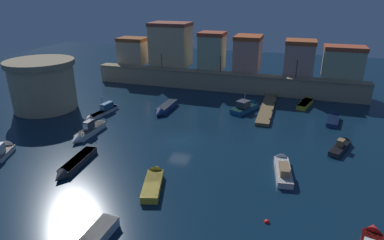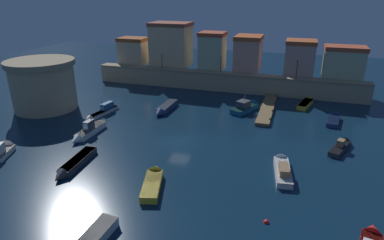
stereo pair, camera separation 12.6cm
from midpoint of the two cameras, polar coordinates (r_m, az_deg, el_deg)
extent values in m
plane|color=#0C2338|center=(41.48, -2.12, -3.65)|extent=(136.25, 136.25, 0.00)
cube|color=tan|center=(62.58, 5.32, 6.50)|extent=(50.36, 2.21, 3.16)
cube|color=gray|center=(62.17, 5.37, 8.02)|extent=(50.36, 2.51, 0.24)
cube|color=tan|center=(71.44, -9.93, 11.36)|extent=(5.43, 4.25, 4.68)
cube|color=brown|center=(71.04, -10.07, 13.49)|extent=(5.65, 4.42, 0.70)
cube|color=#D7B485|center=(68.53, -3.55, 12.55)|extent=(7.49, 5.74, 7.84)
cube|color=brown|center=(68.01, -3.63, 16.11)|extent=(7.79, 5.96, 0.70)
cube|color=#B1B990|center=(65.44, 3.55, 11.47)|extent=(4.63, 4.53, 6.35)
cube|color=#A4442C|center=(64.93, 3.62, 14.54)|extent=(4.82, 4.71, 0.70)
cube|color=tan|center=(64.85, 9.64, 10.92)|extent=(4.67, 5.93, 5.89)
cube|color=#B24C25|center=(64.35, 9.83, 13.81)|extent=(4.85, 6.16, 0.70)
cube|color=tan|center=(63.74, 18.04, 9.84)|extent=(5.06, 4.93, 5.52)
cube|color=#A84E28|center=(63.25, 18.37, 12.60)|extent=(5.26, 5.12, 0.70)
cube|color=#B2B68C|center=(63.94, 24.59, 8.69)|extent=(6.51, 4.30, 4.86)
cube|color=#A9482D|center=(63.48, 24.98, 11.13)|extent=(6.77, 4.47, 0.70)
cylinder|color=tan|center=(56.82, -24.05, 5.16)|extent=(9.47, 9.47, 6.92)
cylinder|color=gray|center=(55.99, -24.64, 8.94)|extent=(10.23, 10.23, 0.80)
cube|color=brown|center=(53.63, 12.89, 1.99)|extent=(1.97, 14.75, 0.47)
cylinder|color=#4E3E26|center=(58.79, 14.30, 3.70)|extent=(0.20, 0.20, 0.70)
cylinder|color=#4E3E26|center=(55.28, 14.00, 2.60)|extent=(0.20, 0.20, 0.70)
cylinder|color=#4E3E26|center=(51.79, 13.67, 1.36)|extent=(0.20, 0.20, 0.70)
cylinder|color=#4E3E26|center=(48.34, 13.28, -0.05)|extent=(0.20, 0.20, 0.70)
cylinder|color=black|center=(65.45, -5.11, 10.07)|extent=(0.12, 0.12, 2.82)
sphere|color=#F9D172|center=(65.16, -5.15, 11.42)|extent=(0.32, 0.32, 0.32)
cylinder|color=black|center=(61.91, 5.05, 9.50)|extent=(0.12, 0.12, 2.98)
sphere|color=#F9D172|center=(61.59, 5.10, 11.00)|extent=(0.32, 0.32, 0.32)
cylinder|color=black|center=(60.42, 17.63, 8.39)|extent=(0.12, 0.12, 3.17)
sphere|color=#F9D172|center=(60.09, 17.82, 9.99)|extent=(0.32, 0.32, 0.32)
cube|color=silver|center=(52.22, -14.86, 1.31)|extent=(1.89, 6.07, 0.52)
cone|color=silver|center=(49.70, -17.51, -0.01)|extent=(1.23, 1.53, 1.05)
cube|color=slate|center=(52.15, -14.88, 1.53)|extent=(1.92, 6.20, 0.08)
cube|color=navy|center=(52.62, -14.33, 2.37)|extent=(1.13, 2.34, 0.97)
cube|color=#99B7C6|center=(51.80, -15.11, 2.05)|extent=(0.76, 0.16, 0.58)
cylinder|color=#B2B2B7|center=(51.66, -15.12, 2.72)|extent=(0.08, 0.08, 2.29)
cube|color=navy|center=(51.12, 23.14, -0.16)|extent=(2.14, 4.52, 0.55)
cone|color=navy|center=(53.69, 23.39, 0.79)|extent=(1.58, 1.42, 1.41)
cube|color=#0D1B3D|center=(51.04, 23.18, 0.08)|extent=(2.18, 4.61, 0.08)
cube|color=white|center=(35.37, 15.41, -8.60)|extent=(2.25, 5.63, 0.64)
cone|color=white|center=(38.34, 15.00, -6.10)|extent=(1.61, 1.59, 1.42)
cube|color=#7E5561|center=(35.24, 15.46, -8.21)|extent=(2.30, 5.74, 0.08)
cube|color=olive|center=(34.48, 15.61, -8.17)|extent=(1.20, 2.27, 0.70)
cube|color=#99B7C6|center=(35.40, 15.47, -7.27)|extent=(0.81, 0.17, 0.42)
cube|color=white|center=(45.46, -16.91, -1.77)|extent=(1.33, 5.38, 0.78)
cone|color=white|center=(43.03, -19.38, -3.41)|extent=(1.25, 1.41, 1.24)
cube|color=#7B7F5A|center=(45.33, -16.96, -1.36)|extent=(1.36, 5.48, 0.08)
cube|color=#333842|center=(44.92, -17.22, -0.79)|extent=(0.78, 1.47, 1.10)
cube|color=#99B7C6|center=(44.35, -17.75, -1.06)|extent=(0.70, 0.06, 0.66)
cylinder|color=#B2B2B7|center=(45.18, -16.88, 0.00)|extent=(0.08, 0.08, 2.01)
cube|color=gold|center=(56.72, 18.90, 2.57)|extent=(2.62, 5.20, 0.73)
cone|color=gold|center=(59.67, 19.69, 3.37)|extent=(1.61, 1.69, 1.29)
cube|color=#5B671A|center=(56.62, 18.94, 2.88)|extent=(2.67, 5.31, 0.08)
cube|color=#333338|center=(38.21, -18.87, -6.62)|extent=(1.83, 5.90, 0.68)
cone|color=#333338|center=(35.66, -21.79, -9.15)|extent=(1.39, 1.50, 1.28)
cube|color=black|center=(38.08, -18.92, -6.22)|extent=(1.87, 6.02, 0.08)
cube|color=navy|center=(52.51, -4.23, 2.29)|extent=(1.53, 5.53, 0.84)
cone|color=navy|center=(49.57, -5.74, 1.06)|extent=(1.40, 1.42, 1.38)
cube|color=#111E32|center=(52.39, -4.24, 2.68)|extent=(1.56, 5.65, 0.08)
cone|color=red|center=(30.37, 28.68, -16.23)|extent=(1.63, 1.66, 1.36)
cube|color=white|center=(43.59, -29.94, -4.98)|extent=(2.92, 3.80, 0.60)
cone|color=white|center=(45.27, -28.81, -3.82)|extent=(1.99, 1.50, 1.77)
cube|color=#745F58|center=(43.49, -30.00, -4.67)|extent=(2.98, 3.87, 0.08)
cube|color=slate|center=(26.54, -17.13, -18.90)|extent=(1.64, 5.85, 0.08)
cube|color=gold|center=(32.09, -6.78, -11.17)|extent=(2.85, 5.09, 0.70)
cone|color=gold|center=(34.67, -6.08, -8.47)|extent=(1.80, 1.72, 1.48)
cube|color=brown|center=(31.92, -6.80, -10.70)|extent=(2.91, 5.19, 0.08)
cube|color=#195689|center=(52.22, 9.02, 1.91)|extent=(3.80, 5.44, 0.74)
cone|color=#195689|center=(54.82, 10.86, 2.73)|extent=(2.21, 2.01, 1.80)
cube|color=#0A3130|center=(52.11, 9.04, 2.25)|extent=(3.88, 5.55, 0.08)
cube|color=#333842|center=(51.68, 8.87, 2.73)|extent=(2.16, 2.31, 1.01)
cube|color=#99B7C6|center=(52.40, 9.43, 3.02)|extent=(1.29, 0.62, 0.61)
cylinder|color=#B2B2B7|center=(51.79, 9.10, 3.31)|extent=(0.08, 0.08, 1.95)
cube|color=#333338|center=(42.70, 24.07, -4.46)|extent=(2.82, 4.78, 0.56)
cone|color=#333338|center=(45.34, 25.13, -3.15)|extent=(1.53, 1.63, 1.13)
cube|color=black|center=(42.60, 24.12, -4.17)|extent=(2.87, 4.88, 0.08)
cube|color=olive|center=(42.59, 24.27, -3.58)|extent=(1.04, 1.22, 0.75)
sphere|color=red|center=(28.78, 12.74, -16.78)|extent=(0.47, 0.47, 0.47)
camera|label=1|loc=(0.06, -89.92, 0.03)|focal=31.06mm
camera|label=2|loc=(0.06, 90.08, -0.03)|focal=31.06mm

